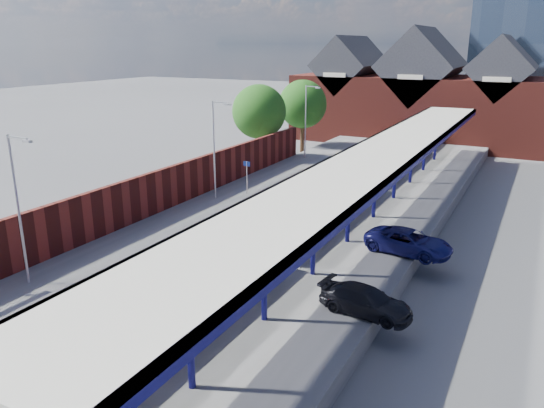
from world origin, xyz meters
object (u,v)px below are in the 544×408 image
at_px(lamp_post_b, 19,201).
at_px(parked_car_blue, 409,242).
at_px(platform_sign, 247,172).
at_px(parked_car_dark, 366,301).
at_px(lamp_post_d, 307,117).
at_px(lamp_post_c, 216,144).
at_px(train, 353,174).

bearing_deg(lamp_post_b, parked_car_blue, 38.57).
relative_size(platform_sign, parked_car_dark, 0.63).
bearing_deg(lamp_post_d, lamp_post_b, -90.00).
relative_size(lamp_post_c, platform_sign, 2.80).
distance_m(lamp_post_b, parked_car_dark, 15.87).
relative_size(train, lamp_post_d, 9.42).
distance_m(lamp_post_c, parked_car_dark, 19.18).
bearing_deg(parked_car_blue, parked_car_dark, -170.31).
relative_size(lamp_post_b, parked_car_blue, 1.52).
bearing_deg(platform_sign, parked_car_dark, -45.27).
bearing_deg(lamp_post_c, parked_car_dark, -38.04).
distance_m(train, parked_car_blue, 13.24).
bearing_deg(lamp_post_c, train, 42.01).
relative_size(train, lamp_post_c, 9.42).
xyz_separation_m(parked_car_dark, parked_car_blue, (-0.01, 7.47, 0.07)).
height_order(lamp_post_b, parked_car_blue, lamp_post_b).
distance_m(lamp_post_c, parked_car_blue, 15.78).
distance_m(lamp_post_b, platform_sign, 18.20).
bearing_deg(lamp_post_d, parked_car_blue, -53.63).
bearing_deg(lamp_post_b, platform_sign, 85.67).
xyz_separation_m(lamp_post_b, parked_car_dark, (14.86, 4.37, -3.42)).
distance_m(platform_sign, parked_car_blue, 14.86).
height_order(train, parked_car_dark, train).
xyz_separation_m(lamp_post_b, parked_car_blue, (14.85, 11.84, -3.35)).
relative_size(lamp_post_d, parked_car_dark, 1.78).
height_order(platform_sign, parked_car_dark, platform_sign).
height_order(lamp_post_b, parked_car_dark, lamp_post_b).
relative_size(train, parked_car_blue, 14.30).
height_order(lamp_post_c, parked_car_dark, lamp_post_c).
bearing_deg(parked_car_dark, lamp_post_c, 59.20).
bearing_deg(parked_car_blue, lamp_post_c, 83.93).
relative_size(lamp_post_b, lamp_post_d, 1.00).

